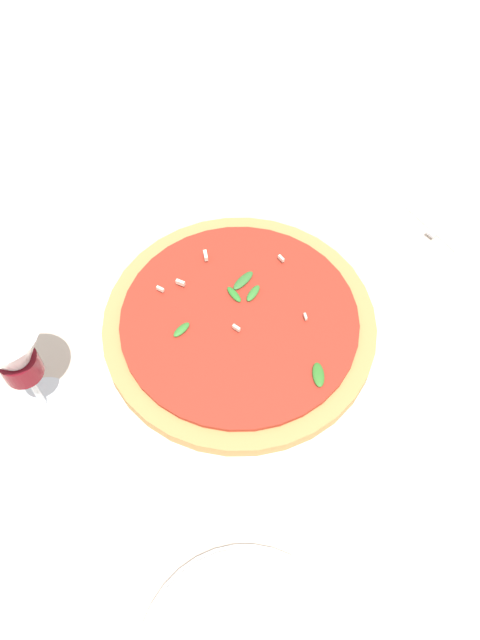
% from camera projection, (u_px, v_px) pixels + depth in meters
% --- Properties ---
extents(ground_plane, '(6.00, 6.00, 0.00)m').
position_uv_depth(ground_plane, '(232.00, 325.00, 0.80)').
color(ground_plane, beige).
extents(pizza_arugula_main, '(0.36, 0.36, 0.05)m').
position_uv_depth(pizza_arugula_main, '(240.00, 326.00, 0.78)').
color(pizza_arugula_main, white).
rests_on(pizza_arugula_main, ground_plane).
extents(wine_glass, '(0.08, 0.08, 0.17)m').
position_uv_depth(wine_glass, '(15.00, 357.00, 0.64)').
color(wine_glass, white).
rests_on(wine_glass, ground_plane).
extents(napkin, '(0.16, 0.11, 0.01)m').
position_uv_depth(napkin, '(469.00, 206.00, 0.90)').
color(napkin, white).
rests_on(napkin, ground_plane).
extents(fork, '(0.20, 0.02, 0.00)m').
position_uv_depth(fork, '(473.00, 202.00, 0.90)').
color(fork, silver).
rests_on(fork, ground_plane).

